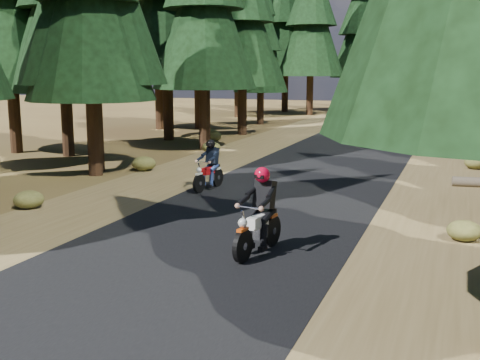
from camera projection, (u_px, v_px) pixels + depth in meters
name	position (u px, v px, depth m)	size (l,w,h in m)	color
ground	(217.00, 240.00, 13.40)	(120.00, 120.00, 0.00)	#4A331A
road	(281.00, 196.00, 18.01)	(6.00, 100.00, 0.01)	black
shoulder_l	(145.00, 186.00, 19.58)	(3.20, 100.00, 0.01)	brown
shoulder_r	(442.00, 208.00, 16.44)	(3.20, 100.00, 0.01)	brown
understory_shrubs	(309.00, 170.00, 21.02)	(15.40, 26.20, 0.69)	#474C1E
rider_lead	(258.00, 226.00, 12.26)	(0.90, 2.07, 1.78)	white
rider_follow	(209.00, 173.00, 18.85)	(0.75, 1.81, 1.57)	maroon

